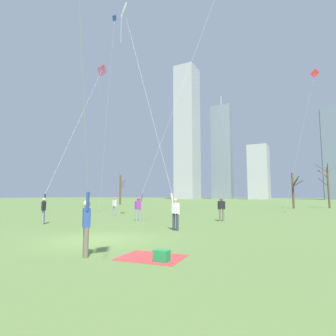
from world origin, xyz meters
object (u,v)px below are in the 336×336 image
bare_tree_center (328,185)px  distant_kite_drifting_left_red (312,86)px  kite_flyer_foreground_left_teal (81,106)px  kite_flyer_midfield_center_white (160,151)px  distant_kite_high_overhead_blue (113,33)px  bare_tree_leftmost (121,189)px  bystander_watching_nearby (221,208)px  picnic_spot (157,256)px  bystander_strolling_midfield (114,205)px  kite_flyer_far_back_pink (62,165)px  kite_flyer_midfield_left_green (157,156)px  bare_tree_right_of_center (293,189)px

bare_tree_center → distant_kite_drifting_left_red: bearing=-97.8°
kite_flyer_foreground_left_teal → kite_flyer_midfield_center_white: size_ratio=1.18×
kite_flyer_foreground_left_teal → distant_kite_high_overhead_blue: size_ratio=0.67×
kite_flyer_foreground_left_teal → bare_tree_leftmost: size_ratio=3.20×
bystander_watching_nearby → picnic_spot: (1.59, -11.62, -0.81)m
kite_flyer_midfield_center_white → bystander_strolling_midfield: 9.96m
kite_flyer_far_back_pink → kite_flyer_midfield_left_green: kite_flyer_midfield_left_green is taller
kite_flyer_far_back_pink → bystander_strolling_midfield: (0.37, 5.36, -2.94)m
kite_flyer_midfield_center_white → bare_tree_center: (9.71, 31.02, -0.96)m
distant_kite_drifting_left_red → picnic_spot: 29.65m
kite_flyer_far_back_pink → kite_flyer_foreground_left_teal: 13.54m
bystander_strolling_midfield → bare_tree_leftmost: bare_tree_leftmost is taller
kite_flyer_midfield_left_green → distant_kite_high_overhead_blue: (-13.39, 10.80, 19.69)m
kite_flyer_midfield_center_white → bystander_strolling_midfield: bearing=143.9°
picnic_spot → bare_tree_right_of_center: bearing=86.6°
bare_tree_right_of_center → bystander_watching_nearby: bearing=-99.3°
kite_flyer_midfield_center_white → bare_tree_right_of_center: kite_flyer_midfield_center_white is taller
kite_flyer_far_back_pink → bystander_strolling_midfield: size_ratio=9.06×
kite_flyer_far_back_pink → bare_tree_right_of_center: 30.50m
bare_tree_leftmost → picnic_spot: bearing=-50.9°
bystander_watching_nearby → bare_tree_right_of_center: (3.61, 22.13, 1.75)m
kite_flyer_far_back_pink → picnic_spot: size_ratio=7.62×
bare_tree_right_of_center → kite_flyer_foreground_left_teal: bearing=-94.6°
bystander_watching_nearby → bystander_strolling_midfield: bearing=179.2°
kite_flyer_midfield_center_white → bare_tree_center: kite_flyer_midfield_center_white is taller
kite_flyer_far_back_pink → kite_flyer_midfield_left_green: (5.61, 3.59, 0.72)m
picnic_spot → bare_tree_center: size_ratio=0.31×
distant_kite_drifting_left_red → bare_tree_right_of_center: distant_kite_drifting_left_red is taller
distant_kite_drifting_left_red → bare_tree_center: 15.55m
kite_flyer_midfield_left_green → bare_tree_leftmost: size_ratio=3.42×
distant_kite_high_overhead_blue → bare_tree_leftmost: (-9.53, 14.56, -21.27)m
kite_flyer_midfield_center_white → distant_kite_high_overhead_blue: bearing=137.2°
distant_kite_drifting_left_red → kite_flyer_far_back_pink: bearing=-129.6°
distant_kite_drifting_left_red → bare_tree_leftmost: (-33.42, 9.47, -10.79)m
bare_tree_center → bare_tree_right_of_center: (-4.25, -3.49, -0.63)m
picnic_spot → bare_tree_center: 37.90m
kite_flyer_far_back_pink → distant_kite_high_overhead_blue: bearing=118.4°
bystander_strolling_midfield → bare_tree_right_of_center: bearing=59.3°
distant_kite_high_overhead_blue → bare_tree_leftmost: bearing=123.2°
distant_kite_high_overhead_blue → bare_tree_right_of_center: size_ratio=5.61×
kite_flyer_midfield_center_white → distant_kite_drifting_left_red: bearing=67.5°
kite_flyer_midfield_left_green → kite_flyer_foreground_left_teal: kite_flyer_midfield_left_green is taller
picnic_spot → bare_tree_center: bare_tree_center is taller
kite_flyer_far_back_pink → distant_kite_drifting_left_red: (16.11, 19.49, 9.94)m
bystander_strolling_midfield → bare_tree_leftmost: 29.56m
bystander_strolling_midfield → distant_kite_high_overhead_blue: (-8.15, 9.03, 23.36)m
picnic_spot → bare_tree_leftmost: size_ratio=0.33×
kite_flyer_far_back_pink → bare_tree_center: (17.66, 30.85, -0.56)m
bystander_strolling_midfield → distant_kite_high_overhead_blue: 26.34m
picnic_spot → kite_flyer_midfield_left_green: bearing=120.1°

